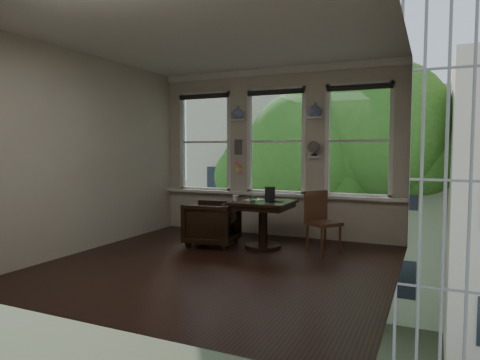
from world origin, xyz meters
The scene contains 25 objects.
ground centered at (0.00, 0.00, 0.00)m, with size 4.50×4.50×0.00m, color black.
ceiling centered at (0.00, 0.00, 3.00)m, with size 4.50×4.50×0.00m, color silver.
wall_back centered at (0.00, 2.25, 1.50)m, with size 4.50×4.50×0.00m, color beige.
wall_front centered at (0.00, -2.25, 1.50)m, with size 4.50×4.50×0.00m, color beige.
wall_left centered at (-2.25, 0.00, 1.50)m, with size 4.50×4.50×0.00m, color beige.
wall_right centered at (2.25, 0.00, 1.50)m, with size 4.50×4.50×0.00m, color beige.
window_left centered at (-1.45, 2.25, 1.70)m, with size 1.10×0.12×1.90m, color white, non-canonical shape.
window_center centered at (0.00, 2.25, 1.70)m, with size 1.10×0.12×1.90m, color white, non-canonical shape.
window_right centered at (1.45, 2.25, 1.70)m, with size 1.10×0.12×1.90m, color white, non-canonical shape.
shelf_left centered at (-0.72, 2.15, 2.10)m, with size 0.26×0.16×0.03m, color white.
shelf_right centered at (0.72, 2.15, 2.10)m, with size 0.26×0.16×0.03m, color white.
intercom centered at (-0.72, 2.18, 1.60)m, with size 0.14×0.06×0.28m, color #59544F.
sticky_notes centered at (-0.72, 2.19, 1.25)m, with size 0.16×0.01×0.24m, color pink, non-canonical shape.
desk_fan centered at (0.72, 2.13, 1.53)m, with size 0.20×0.20×0.24m, color #59544F, non-canonical shape.
vase_left centered at (-0.72, 2.15, 2.24)m, with size 0.24×0.24×0.25m, color silver.
vase_right centered at (0.72, 2.15, 2.24)m, with size 0.24×0.24×0.25m, color silver.
table centered at (0.18, 1.13, 0.38)m, with size 0.90×0.90×0.75m, color black, non-canonical shape.
armchair_left centered at (-0.65, 0.97, 0.36)m, with size 0.77×0.79×0.72m, color black.
cushion_red centered at (-0.65, 0.97, 0.45)m, with size 0.45×0.45×0.06m, color maroon.
side_chair_right centered at (1.12, 1.21, 0.46)m, with size 0.42×0.42×0.92m, color #49291A, non-canonical shape.
laptop centered at (0.35, 1.18, 0.76)m, with size 0.30×0.19×0.02m, color black.
mug centered at (-0.19, 0.90, 0.80)m, with size 0.11×0.11×0.10m, color white.
drinking_glass centered at (0.07, 0.98, 0.80)m, with size 0.13×0.13×0.10m, color white.
tablet centered at (0.27, 1.20, 0.86)m, with size 0.16×0.02×0.22m, color black.
papers centered at (-0.02, 1.20, 0.75)m, with size 0.22×0.30×0.00m, color silver.
Camera 1 is at (2.60, -5.07, 1.54)m, focal length 32.00 mm.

